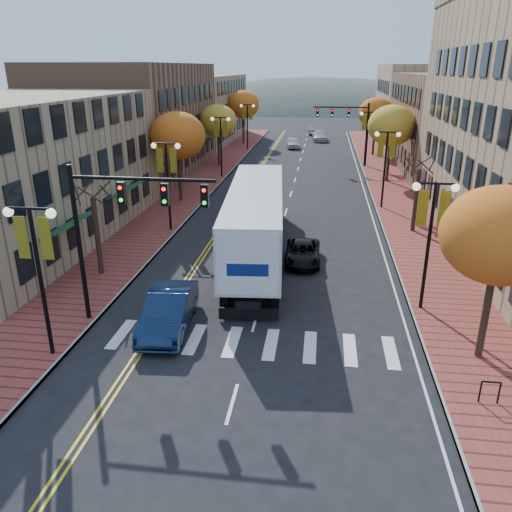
% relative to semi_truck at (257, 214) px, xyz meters
% --- Properties ---
extents(ground, '(200.00, 200.00, 0.00)m').
position_rel_semi_truck_xyz_m(ground, '(1.01, -12.07, -2.59)').
color(ground, black).
rests_on(ground, ground).
extents(sidewalk_left, '(4.00, 85.00, 0.15)m').
position_rel_semi_truck_xyz_m(sidewalk_left, '(-7.99, 20.43, -2.51)').
color(sidewalk_left, brown).
rests_on(sidewalk_left, ground).
extents(sidewalk_right, '(4.00, 85.00, 0.15)m').
position_rel_semi_truck_xyz_m(sidewalk_right, '(10.01, 20.43, -2.51)').
color(sidewalk_right, brown).
rests_on(sidewalk_right, ground).
extents(building_left_near, '(12.00, 22.00, 9.00)m').
position_rel_semi_truck_xyz_m(building_left_near, '(-15.99, 0.93, 1.91)').
color(building_left_near, '#9E8966').
rests_on(building_left_near, ground).
extents(building_left_mid, '(12.00, 24.00, 11.00)m').
position_rel_semi_truck_xyz_m(building_left_mid, '(-15.99, 23.93, 2.91)').
color(building_left_mid, brown).
rests_on(building_left_mid, ground).
extents(building_left_far, '(12.00, 26.00, 9.50)m').
position_rel_semi_truck_xyz_m(building_left_far, '(-15.99, 48.93, 2.16)').
color(building_left_far, '#9E8966').
rests_on(building_left_far, ground).
extents(building_right_mid, '(15.00, 24.00, 10.00)m').
position_rel_semi_truck_xyz_m(building_right_mid, '(19.51, 29.93, 2.41)').
color(building_right_mid, brown).
rests_on(building_right_mid, ground).
extents(building_right_far, '(15.00, 20.00, 11.00)m').
position_rel_semi_truck_xyz_m(building_right_far, '(19.51, 51.93, 2.91)').
color(building_right_far, '#9E8966').
rests_on(building_right_far, ground).
extents(tree_left_a, '(0.28, 0.28, 4.20)m').
position_rel_semi_truck_xyz_m(tree_left_a, '(-7.99, -4.07, -0.34)').
color(tree_left_a, '#382619').
rests_on(tree_left_a, sidewalk_left).
extents(tree_left_b, '(4.48, 4.48, 7.21)m').
position_rel_semi_truck_xyz_m(tree_left_b, '(-7.99, 11.93, 2.86)').
color(tree_left_b, '#382619').
rests_on(tree_left_b, sidewalk_left).
extents(tree_left_c, '(4.16, 4.16, 6.69)m').
position_rel_semi_truck_xyz_m(tree_left_c, '(-7.99, 27.93, 2.47)').
color(tree_left_c, '#382619').
rests_on(tree_left_c, sidewalk_left).
extents(tree_left_d, '(4.61, 4.61, 7.42)m').
position_rel_semi_truck_xyz_m(tree_left_d, '(-7.99, 45.93, 3.02)').
color(tree_left_d, '#382619').
rests_on(tree_left_d, sidewalk_left).
extents(tree_right_a, '(4.16, 4.16, 6.69)m').
position_rel_semi_truck_xyz_m(tree_right_a, '(10.01, -10.07, 2.47)').
color(tree_right_a, '#382619').
rests_on(tree_right_a, sidewalk_right).
extents(tree_right_b, '(0.28, 0.28, 4.20)m').
position_rel_semi_truck_xyz_m(tree_right_b, '(10.01, 5.93, -0.34)').
color(tree_right_b, '#382619').
rests_on(tree_right_b, sidewalk_right).
extents(tree_right_c, '(4.48, 4.48, 7.21)m').
position_rel_semi_truck_xyz_m(tree_right_c, '(10.01, 21.93, 2.86)').
color(tree_right_c, '#382619').
rests_on(tree_right_c, sidewalk_right).
extents(tree_right_d, '(4.35, 4.35, 7.00)m').
position_rel_semi_truck_xyz_m(tree_right_d, '(10.01, 37.93, 2.70)').
color(tree_right_d, '#382619').
rests_on(tree_right_d, sidewalk_right).
extents(lamp_left_a, '(1.96, 0.36, 6.05)m').
position_rel_semi_truck_xyz_m(lamp_left_a, '(-6.49, -12.07, 1.71)').
color(lamp_left_a, black).
rests_on(lamp_left_a, ground).
extents(lamp_left_b, '(1.96, 0.36, 6.05)m').
position_rel_semi_truck_xyz_m(lamp_left_b, '(-6.49, 3.93, 1.71)').
color(lamp_left_b, black).
rests_on(lamp_left_b, ground).
extents(lamp_left_c, '(1.96, 0.36, 6.05)m').
position_rel_semi_truck_xyz_m(lamp_left_c, '(-6.49, 21.93, 1.71)').
color(lamp_left_c, black).
rests_on(lamp_left_c, ground).
extents(lamp_left_d, '(1.96, 0.36, 6.05)m').
position_rel_semi_truck_xyz_m(lamp_left_d, '(-6.49, 39.93, 1.71)').
color(lamp_left_d, black).
rests_on(lamp_left_d, ground).
extents(lamp_right_a, '(1.96, 0.36, 6.05)m').
position_rel_semi_truck_xyz_m(lamp_right_a, '(8.51, -6.07, 1.71)').
color(lamp_right_a, black).
rests_on(lamp_right_a, ground).
extents(lamp_right_b, '(1.96, 0.36, 6.05)m').
position_rel_semi_truck_xyz_m(lamp_right_b, '(8.51, 11.93, 1.71)').
color(lamp_right_b, black).
rests_on(lamp_right_b, ground).
extents(lamp_right_c, '(1.96, 0.36, 6.05)m').
position_rel_semi_truck_xyz_m(lamp_right_c, '(8.51, 29.93, 1.71)').
color(lamp_right_c, black).
rests_on(lamp_right_c, ground).
extents(traffic_mast_near, '(6.10, 0.35, 7.00)m').
position_rel_semi_truck_xyz_m(traffic_mast_near, '(-4.47, -9.08, 2.34)').
color(traffic_mast_near, black).
rests_on(traffic_mast_near, ground).
extents(traffic_mast_far, '(6.10, 0.34, 7.00)m').
position_rel_semi_truck_xyz_m(traffic_mast_far, '(6.49, 29.92, 2.34)').
color(traffic_mast_far, black).
rests_on(traffic_mast_far, ground).
extents(semi_truck, '(4.33, 17.87, 4.42)m').
position_rel_semi_truck_xyz_m(semi_truck, '(0.00, 0.00, 0.00)').
color(semi_truck, black).
rests_on(semi_truck, ground).
extents(navy_sedan, '(2.16, 5.22, 1.68)m').
position_rel_semi_truck_xyz_m(navy_sedan, '(-2.60, -9.27, -1.75)').
color(navy_sedan, '#0E1D38').
rests_on(navy_sedan, ground).
extents(black_suv, '(2.06, 4.31, 1.19)m').
position_rel_semi_truck_xyz_m(black_suv, '(2.78, -0.69, -1.99)').
color(black_suv, black).
rests_on(black_suv, ground).
extents(car_far_white, '(2.23, 4.41, 1.44)m').
position_rel_semi_truck_xyz_m(car_far_white, '(-0.53, 42.96, -1.86)').
color(car_far_white, silver).
rests_on(car_far_white, ground).
extents(car_far_silver, '(2.45, 5.32, 1.51)m').
position_rel_semi_truck_xyz_m(car_far_silver, '(3.11, 50.76, -1.83)').
color(car_far_silver, '#B4B3BC').
rests_on(car_far_silver, ground).
extents(car_far_oncoming, '(1.40, 3.91, 1.29)m').
position_rel_semi_truck_xyz_m(car_far_oncoming, '(1.86, 58.56, -1.94)').
color(car_far_oncoming, '#94949A').
rests_on(car_far_oncoming, ground).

